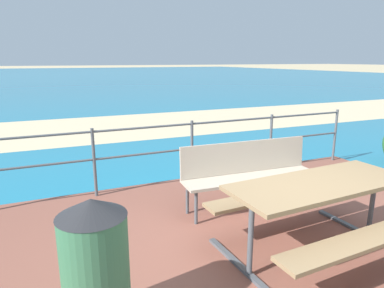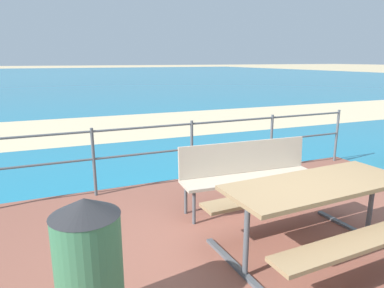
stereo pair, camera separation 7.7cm
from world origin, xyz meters
TOP-DOWN VIEW (x-y plane):
  - ground_plane at (0.00, 0.00)m, footprint 240.00×240.00m
  - patio_paving at (0.00, 0.00)m, footprint 6.40×5.20m
  - sea_water at (0.00, 40.00)m, footprint 90.00×90.00m
  - beach_strip at (0.00, 7.73)m, footprint 54.07×5.13m
  - picnic_table at (0.27, 0.01)m, footprint 1.87×1.43m
  - park_bench at (0.28, 1.26)m, footprint 1.79×0.51m
  - railing_fence at (0.00, 2.41)m, footprint 5.94×0.04m
  - trash_bin at (-1.83, -0.12)m, footprint 0.47×0.47m

SIDE VIEW (x-z plane):
  - ground_plane at x=0.00m, z-range 0.00..0.00m
  - sea_water at x=0.00m, z-range 0.00..0.01m
  - beach_strip at x=0.00m, z-range 0.00..0.01m
  - patio_paving at x=0.00m, z-range 0.00..0.06m
  - trash_bin at x=-1.83m, z-range 0.06..1.06m
  - park_bench at x=0.28m, z-range 0.15..1.00m
  - picnic_table at x=0.27m, z-range 0.26..1.02m
  - railing_fence at x=0.00m, z-range 0.20..1.17m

